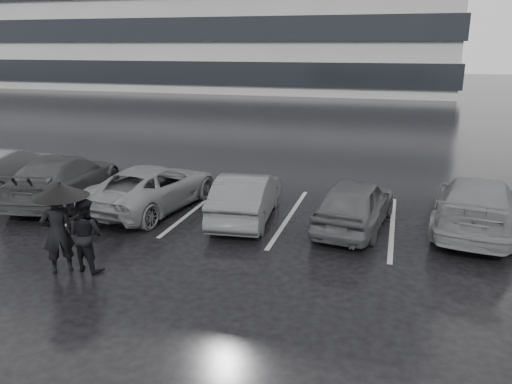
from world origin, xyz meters
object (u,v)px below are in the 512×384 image
at_px(car_west_c, 64,178).
at_px(car_west_b, 154,187).
at_px(car_main, 355,203).
at_px(pedestrian_left, 58,232).
at_px(car_west_a, 246,196).
at_px(pedestrian_right, 86,235).
at_px(car_east, 477,204).
at_px(car_west_d, 4,169).

bearing_deg(car_west_c, car_west_b, 172.09).
xyz_separation_m(car_main, pedestrian_left, (-5.72, -4.41, 0.22)).
bearing_deg(car_west_a, car_west_b, -9.59).
bearing_deg(car_west_b, pedestrian_right, 106.16).
xyz_separation_m(car_main, car_east, (3.03, 0.70, 0.03)).
xyz_separation_m(car_east, pedestrian_left, (-8.74, -5.11, 0.19)).
height_order(car_west_a, car_west_d, car_west_d).
distance_m(car_west_a, car_west_d, 8.45).
distance_m(car_west_a, pedestrian_right, 4.64).
bearing_deg(pedestrian_right, car_main, -131.33).
xyz_separation_m(car_west_a, car_west_b, (-2.89, 0.19, -0.01)).
bearing_deg(car_main, pedestrian_right, 46.54).
bearing_deg(pedestrian_right, car_west_d, -26.48).
relative_size(car_west_c, car_west_d, 1.12).
xyz_separation_m(car_west_d, pedestrian_right, (6.15, -4.54, 0.09)).
height_order(car_west_a, car_west_c, car_west_c).
xyz_separation_m(car_main, car_west_d, (-11.36, 0.36, 0.05)).
height_order(car_west_b, car_west_d, car_west_d).
relative_size(car_main, car_west_d, 0.90).
xyz_separation_m(car_west_a, pedestrian_left, (-2.78, -4.28, 0.24)).
bearing_deg(car_west_d, pedestrian_left, 134.61).
bearing_deg(car_west_d, car_main, 173.01).
xyz_separation_m(car_west_a, car_west_d, (-8.43, 0.50, 0.06)).
bearing_deg(car_west_b, car_west_c, 8.67).
bearing_deg(car_west_d, pedestrian_right, 138.38).
bearing_deg(pedestrian_left, pedestrian_right, 160.61).
xyz_separation_m(car_west_b, car_west_d, (-5.54, 0.31, 0.07)).
distance_m(car_west_c, car_east, 11.87).
xyz_separation_m(car_main, pedestrian_right, (-5.22, -4.18, 0.14)).
bearing_deg(pedestrian_left, car_west_d, -84.93).
distance_m(car_main, pedestrian_right, 6.68).
relative_size(car_west_a, car_west_b, 0.85).
distance_m(car_main, car_west_b, 5.82).
bearing_deg(car_main, car_west_c, 7.73).
bearing_deg(car_west_b, car_west_a, -175.67).
xyz_separation_m(car_west_d, car_east, (14.39, 0.33, -0.01)).
distance_m(car_west_b, pedestrian_right, 4.27).
relative_size(car_west_a, pedestrian_left, 2.22).
xyz_separation_m(car_main, car_west_a, (-2.93, -0.14, -0.02)).
height_order(car_east, pedestrian_left, pedestrian_left).
relative_size(car_west_c, car_east, 1.00).
bearing_deg(car_west_c, pedestrian_left, 116.50).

